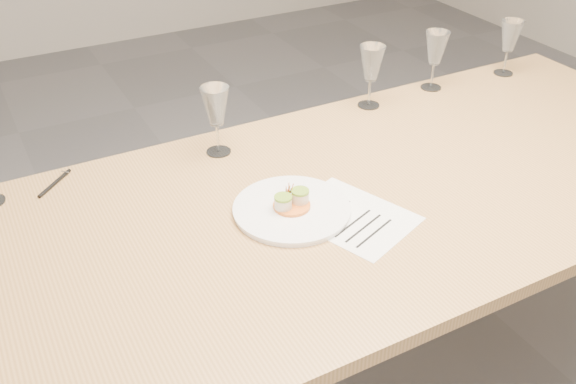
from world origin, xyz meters
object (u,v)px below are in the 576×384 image
recipe_sheet (351,217)px  wine_glass_4 (510,37)px  ballpoint_pen (55,183)px  wine_glass_3 (436,49)px  dinner_plate (292,208)px  dining_table (353,212)px  wine_glass_2 (372,65)px  wine_glass_1 (216,108)px

recipe_sheet → wine_glass_4: size_ratio=1.80×
ballpoint_pen → wine_glass_3: size_ratio=0.53×
dinner_plate → wine_glass_3: 0.93m
dining_table → wine_glass_2: bearing=51.7°
dinner_plate → wine_glass_4: bearing=20.2°
wine_glass_2 → wine_glass_1: bearing=-174.9°
wine_glass_2 → dinner_plate: bearing=-141.2°
dinner_plate → wine_glass_3: (0.81, 0.44, 0.13)m
recipe_sheet → wine_glass_4: (1.01, 0.51, 0.14)m
recipe_sheet → ballpoint_pen: ballpoint_pen is taller
dinner_plate → recipe_sheet: size_ratio=0.83×
wine_glass_2 → ballpoint_pen: bearing=-179.9°
dinner_plate → wine_glass_3: wine_glass_3 is taller
dinner_plate → recipe_sheet: 0.15m
ballpoint_pen → wine_glass_1: (0.47, -0.05, 0.14)m
recipe_sheet → wine_glass_3: bearing=16.6°
recipe_sheet → wine_glass_2: 0.67m
dining_table → dinner_plate: size_ratio=7.90×
wine_glass_1 → wine_glass_2: (0.57, 0.05, 0.00)m
ballpoint_pen → wine_glass_1: 0.49m
wine_glass_1 → wine_glass_2: size_ratio=0.99×
ballpoint_pen → wine_glass_2: 1.05m
dining_table → recipe_sheet: bearing=-128.3°
dining_table → wine_glass_1: size_ratio=11.49×
recipe_sheet → ballpoint_pen: size_ratio=3.34×
dinner_plate → ballpoint_pen: 0.66m
dining_table → wine_glass_1: (-0.24, 0.37, 0.21)m
dinner_plate → wine_glass_1: 0.40m
dining_table → wine_glass_4: size_ratio=11.83×
recipe_sheet → ballpoint_pen: bearing=119.8°
recipe_sheet → wine_glass_1: size_ratio=1.75×
dinner_plate → wine_glass_1: size_ratio=1.45×
wine_glass_1 → dining_table: bearing=-57.0°
wine_glass_1 → wine_glass_4: (1.18, 0.04, -0.00)m
dining_table → dinner_plate: bearing=-178.6°
dining_table → wine_glass_3: wine_glass_3 is taller
dining_table → ballpoint_pen: size_ratio=21.98×
recipe_sheet → wine_glass_1: 0.52m
recipe_sheet → wine_glass_2: size_ratio=1.73×
dinner_plate → wine_glass_3: bearing=28.6°
dining_table → wine_glass_2: size_ratio=11.36×
recipe_sheet → ballpoint_pen: (-0.63, 0.51, 0.00)m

